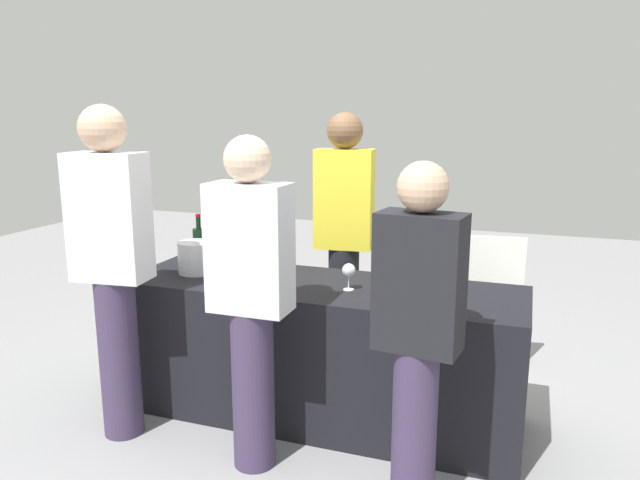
{
  "coord_description": "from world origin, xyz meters",
  "views": [
    {
      "loc": [
        1.07,
        -3.01,
        1.72
      ],
      "look_at": [
        0.0,
        0.0,
        1.04
      ],
      "focal_mm": 33.49,
      "sensor_mm": 36.0,
      "label": 1
    }
  ],
  "objects_px": {
    "server_pouring": "(344,232)",
    "guest_0": "(112,260)",
    "menu_board": "(479,303)",
    "ice_bucket": "(196,257)",
    "guest_1": "(251,293)",
    "wine_glass_3": "(419,280)",
    "wine_glass_2": "(385,280)",
    "wine_bottle_1": "(232,254)",
    "wine_bottle_0": "(199,247)",
    "wine_bottle_2": "(404,264)",
    "wine_glass_1": "(349,271)",
    "wine_glass_0": "(227,262)",
    "guest_2": "(418,330)",
    "wine_bottle_3": "(446,270)"
  },
  "relations": [
    {
      "from": "wine_bottle_0",
      "to": "guest_1",
      "type": "xyz_separation_m",
      "value": [
        0.7,
        -0.72,
        -0.02
      ]
    },
    {
      "from": "server_pouring",
      "to": "menu_board",
      "type": "distance_m",
      "value": 1.05
    },
    {
      "from": "wine_glass_1",
      "to": "menu_board",
      "type": "xyz_separation_m",
      "value": [
        0.61,
        1.04,
        -0.43
      ]
    },
    {
      "from": "ice_bucket",
      "to": "menu_board",
      "type": "xyz_separation_m",
      "value": [
        1.57,
        1.0,
        -0.42
      ]
    },
    {
      "from": "wine_bottle_2",
      "to": "menu_board",
      "type": "relative_size",
      "value": 0.34
    },
    {
      "from": "wine_glass_2",
      "to": "ice_bucket",
      "type": "height_order",
      "value": "ice_bucket"
    },
    {
      "from": "wine_glass_3",
      "to": "wine_glass_0",
      "type": "bearing_deg",
      "value": -179.82
    },
    {
      "from": "wine_bottle_3",
      "to": "menu_board",
      "type": "relative_size",
      "value": 0.36
    },
    {
      "from": "wine_glass_3",
      "to": "guest_2",
      "type": "relative_size",
      "value": 0.1
    },
    {
      "from": "wine_bottle_0",
      "to": "guest_0",
      "type": "bearing_deg",
      "value": -98.47
    },
    {
      "from": "wine_glass_3",
      "to": "guest_1",
      "type": "distance_m",
      "value": 0.85
    },
    {
      "from": "wine_bottle_1",
      "to": "wine_bottle_3",
      "type": "relative_size",
      "value": 0.94
    },
    {
      "from": "wine_glass_0",
      "to": "server_pouring",
      "type": "height_order",
      "value": "server_pouring"
    },
    {
      "from": "guest_1",
      "to": "wine_bottle_0",
      "type": "bearing_deg",
      "value": 133.95
    },
    {
      "from": "wine_glass_0",
      "to": "server_pouring",
      "type": "distance_m",
      "value": 0.89
    },
    {
      "from": "ice_bucket",
      "to": "guest_1",
      "type": "distance_m",
      "value": 0.85
    },
    {
      "from": "wine_glass_0",
      "to": "menu_board",
      "type": "height_order",
      "value": "wine_glass_0"
    },
    {
      "from": "server_pouring",
      "to": "wine_glass_3",
      "type": "bearing_deg",
      "value": 123.16
    },
    {
      "from": "wine_glass_0",
      "to": "guest_1",
      "type": "bearing_deg",
      "value": -51.35
    },
    {
      "from": "guest_0",
      "to": "wine_bottle_3",
      "type": "bearing_deg",
      "value": 14.87
    },
    {
      "from": "wine_glass_0",
      "to": "menu_board",
      "type": "distance_m",
      "value": 1.77
    },
    {
      "from": "guest_2",
      "to": "wine_glass_0",
      "type": "bearing_deg",
      "value": 162.14
    },
    {
      "from": "guest_2",
      "to": "menu_board",
      "type": "distance_m",
      "value": 1.72
    },
    {
      "from": "wine_bottle_2",
      "to": "wine_glass_2",
      "type": "bearing_deg",
      "value": -97.28
    },
    {
      "from": "wine_bottle_1",
      "to": "menu_board",
      "type": "bearing_deg",
      "value": 33.39
    },
    {
      "from": "guest_1",
      "to": "menu_board",
      "type": "height_order",
      "value": "guest_1"
    },
    {
      "from": "wine_bottle_0",
      "to": "wine_bottle_2",
      "type": "height_order",
      "value": "wine_bottle_0"
    },
    {
      "from": "wine_bottle_0",
      "to": "guest_1",
      "type": "distance_m",
      "value": 1.01
    },
    {
      "from": "server_pouring",
      "to": "guest_0",
      "type": "height_order",
      "value": "guest_0"
    },
    {
      "from": "wine_bottle_2",
      "to": "menu_board",
      "type": "height_order",
      "value": "wine_bottle_2"
    },
    {
      "from": "guest_1",
      "to": "guest_2",
      "type": "relative_size",
      "value": 1.06
    },
    {
      "from": "wine_bottle_1",
      "to": "wine_glass_1",
      "type": "height_order",
      "value": "wine_bottle_1"
    },
    {
      "from": "server_pouring",
      "to": "wine_glass_2",
      "type": "bearing_deg",
      "value": 113.87
    },
    {
      "from": "wine_glass_2",
      "to": "wine_glass_3",
      "type": "bearing_deg",
      "value": 13.3
    },
    {
      "from": "wine_glass_2",
      "to": "guest_1",
      "type": "height_order",
      "value": "guest_1"
    },
    {
      "from": "server_pouring",
      "to": "menu_board",
      "type": "height_order",
      "value": "server_pouring"
    },
    {
      "from": "server_pouring",
      "to": "guest_2",
      "type": "xyz_separation_m",
      "value": [
        0.73,
        -1.33,
        -0.11
      ]
    },
    {
      "from": "wine_bottle_1",
      "to": "wine_bottle_3",
      "type": "bearing_deg",
      "value": 0.75
    },
    {
      "from": "wine_glass_1",
      "to": "server_pouring",
      "type": "xyz_separation_m",
      "value": [
        -0.24,
        0.7,
        0.06
      ]
    },
    {
      "from": "wine_glass_1",
      "to": "guest_0",
      "type": "distance_m",
      "value": 1.23
    },
    {
      "from": "wine_bottle_0",
      "to": "wine_glass_0",
      "type": "xyz_separation_m",
      "value": [
        0.33,
        -0.25,
        -0.01
      ]
    },
    {
      "from": "wine_bottle_3",
      "to": "guest_1",
      "type": "distance_m",
      "value": 1.06
    },
    {
      "from": "wine_glass_0",
      "to": "wine_glass_3",
      "type": "height_order",
      "value": "wine_glass_0"
    },
    {
      "from": "guest_1",
      "to": "wine_glass_0",
      "type": "bearing_deg",
      "value": 128.24
    },
    {
      "from": "wine_bottle_0",
      "to": "wine_glass_2",
      "type": "xyz_separation_m",
      "value": [
        1.25,
        -0.29,
        -0.02
      ]
    },
    {
      "from": "wine_bottle_1",
      "to": "menu_board",
      "type": "height_order",
      "value": "wine_bottle_1"
    },
    {
      "from": "ice_bucket",
      "to": "wine_glass_3",
      "type": "bearing_deg",
      "value": -4.06
    },
    {
      "from": "wine_bottle_1",
      "to": "wine_bottle_2",
      "type": "height_order",
      "value": "same"
    },
    {
      "from": "wine_glass_3",
      "to": "guest_1",
      "type": "xyz_separation_m",
      "value": [
        -0.71,
        -0.47,
        -0.01
      ]
    },
    {
      "from": "wine_bottle_1",
      "to": "ice_bucket",
      "type": "height_order",
      "value": "wine_bottle_1"
    }
  ]
}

